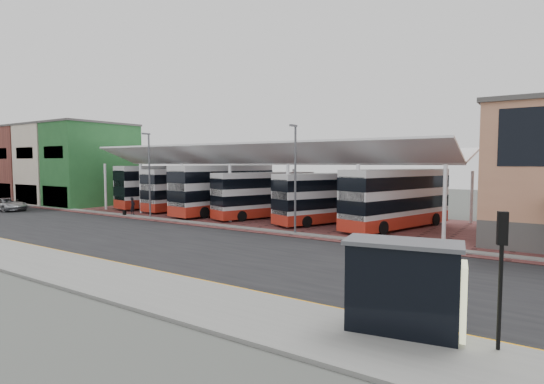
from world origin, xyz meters
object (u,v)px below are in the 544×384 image
object	(u,v)px
bus_4	(328,198)
traffic_signal_west	(501,258)
bus_3	(265,195)
pedestrian	(133,206)
bus_0	(166,186)
bus_5	(397,199)
bus_1	(189,189)
bus_2	(224,190)
silver_car	(8,204)
bus_shelter	(412,278)

from	to	relation	value
bus_4	traffic_signal_west	bearing A→B (deg)	-30.63
bus_3	pedestrian	distance (m)	13.55
bus_0	pedestrian	distance (m)	7.95
bus_0	bus_4	distance (m)	21.94
bus_5	pedestrian	world-z (taller)	bus_5
bus_3	bus_1	bearing A→B (deg)	-164.66
bus_2	pedestrian	size ratio (longest dim) A/B	6.97
bus_3	bus_5	bearing A→B (deg)	22.03
bus_1	traffic_signal_west	bearing A→B (deg)	-27.95
bus_0	bus_5	xyz separation A→B (m)	(27.83, -1.12, -0.08)
bus_0	bus_5	size ratio (longest dim) A/B	1.03
silver_car	pedestrian	world-z (taller)	pedestrian
bus_0	bus_3	world-z (taller)	bus_0
bus_1	bus_0	bearing A→B (deg)	178.10
bus_2	silver_car	bearing A→B (deg)	-146.91
bus_3	silver_car	xyz separation A→B (m)	(-27.10, -10.75, -1.49)
traffic_signal_west	pedestrian	bearing A→B (deg)	139.43
bus_3	bus_shelter	bearing A→B (deg)	-26.12
bus_4	bus_5	size ratio (longest dim) A/B	0.91
silver_car	bus_shelter	size ratio (longest dim) A/B	1.34
bus_shelter	silver_car	bearing A→B (deg)	158.01
bus_2	silver_car	world-z (taller)	bus_2
bus_0	bus_4	bearing A→B (deg)	7.02
bus_5	pedestrian	xyz separation A→B (m)	(-24.86, -6.09, -1.46)
bus_1	bus_5	world-z (taller)	bus_5
bus_4	bus_shelter	bearing A→B (deg)	-35.50
silver_car	pedestrian	bearing A→B (deg)	-73.02
bus_shelter	bus_0	bearing A→B (deg)	137.55
bus_4	silver_car	size ratio (longest dim) A/B	2.13
bus_3	traffic_signal_west	bearing A→B (deg)	-22.39
bus_3	silver_car	distance (m)	29.19
traffic_signal_west	bus_1	bearing A→B (deg)	129.68
bus_1	bus_3	bearing A→B (deg)	-0.16
bus_1	pedestrian	xyz separation A→B (m)	(-1.21, -6.71, -1.37)
bus_1	bus_2	distance (m)	5.94
bus_1	bus_3	world-z (taller)	bus_1
traffic_signal_west	bus_5	bearing A→B (deg)	96.76
bus_0	bus_5	distance (m)	27.86
pedestrian	bus_shelter	bearing A→B (deg)	-137.04
bus_3	bus_shelter	world-z (taller)	bus_3
bus_5	pedestrian	distance (m)	25.63
bus_5	bus_3	bearing A→B (deg)	-161.89
silver_car	traffic_signal_west	bearing A→B (deg)	-102.67
bus_0	bus_2	size ratio (longest dim) A/B	0.98
pedestrian	traffic_signal_west	bearing A→B (deg)	-134.95
bus_3	bus_shelter	xyz separation A→B (m)	(19.65, -20.72, -0.31)
bus_4	bus_5	distance (m)	5.95
bus_3	pedestrian	bearing A→B (deg)	-134.47
bus_3	pedestrian	xyz separation A→B (m)	(-12.22, -5.73, -1.26)
bus_1	pedestrian	world-z (taller)	bus_1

